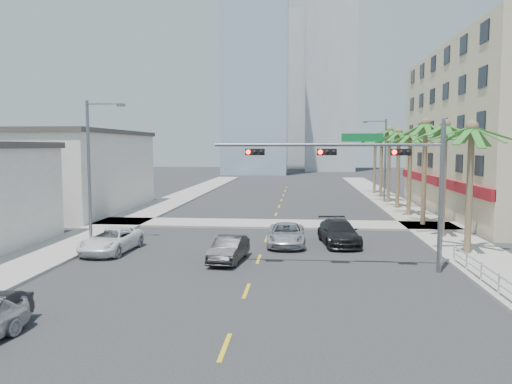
# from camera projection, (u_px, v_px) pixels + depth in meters

# --- Properties ---
(ground) EXTENTS (260.00, 260.00, 0.00)m
(ground) POSITION_uv_depth(u_px,v_px,m) (234.00, 324.00, 17.21)
(ground) COLOR #262628
(ground) RESTS_ON ground
(sidewalk_right) EXTENTS (4.00, 120.00, 0.15)m
(sidewalk_right) POSITION_uv_depth(u_px,v_px,m) (436.00, 230.00, 35.94)
(sidewalk_right) COLOR gray
(sidewalk_right) RESTS_ON ground
(sidewalk_left) EXTENTS (4.00, 120.00, 0.15)m
(sidewalk_left) POSITION_uv_depth(u_px,v_px,m) (114.00, 226.00, 38.14)
(sidewalk_left) COLOR gray
(sidewalk_left) RESTS_ON ground
(sidewalk_cross) EXTENTS (80.00, 4.00, 0.15)m
(sidewalk_cross) POSITION_uv_depth(u_px,v_px,m) (272.00, 224.00, 39.02)
(sidewalk_cross) COLOR gray
(sidewalk_cross) RESTS_ON ground
(building_left_far) EXTENTS (11.00, 18.00, 7.20)m
(building_left_far) POSITION_uv_depth(u_px,v_px,m) (67.00, 173.00, 46.43)
(building_left_far) COLOR beige
(building_left_far) RESTS_ON ground
(tower_far_left) EXTENTS (14.00, 14.00, 48.00)m
(tower_far_left) POSITION_uv_depth(u_px,v_px,m) (256.00, 65.00, 109.95)
(tower_far_left) COLOR #99B2C6
(tower_far_left) RESTS_ON ground
(tower_far_right) EXTENTS (12.00, 12.00, 60.00)m
(tower_far_right) POSITION_uv_depth(u_px,v_px,m) (330.00, 49.00, 122.72)
(tower_far_right) COLOR #ADADB2
(tower_far_right) RESTS_ON ground
(tower_far_center) EXTENTS (16.00, 16.00, 42.00)m
(tower_far_center) POSITION_uv_depth(u_px,v_px,m) (284.00, 93.00, 139.52)
(tower_far_center) COLOR #ADADB2
(tower_far_center) RESTS_ON ground
(traffic_signal_mast) EXTENTS (11.12, 0.54, 7.20)m
(traffic_signal_mast) POSITION_uv_depth(u_px,v_px,m) (374.00, 168.00, 24.11)
(traffic_signal_mast) COLOR slate
(traffic_signal_mast) RESTS_ON ground
(palm_tree_0) EXTENTS (4.80, 4.80, 7.80)m
(palm_tree_0) POSITION_uv_depth(u_px,v_px,m) (472.00, 129.00, 27.40)
(palm_tree_0) COLOR brown
(palm_tree_0) RESTS_ON ground
(palm_tree_1) EXTENTS (4.80, 4.80, 8.16)m
(palm_tree_1) POSITION_uv_depth(u_px,v_px,m) (445.00, 126.00, 32.53)
(palm_tree_1) COLOR brown
(palm_tree_1) RESTS_ON ground
(palm_tree_2) EXTENTS (4.80, 4.80, 8.52)m
(palm_tree_2) POSITION_uv_depth(u_px,v_px,m) (426.00, 124.00, 37.65)
(palm_tree_2) COLOR brown
(palm_tree_2) RESTS_ON ground
(palm_tree_3) EXTENTS (4.80, 4.80, 7.80)m
(palm_tree_3) POSITION_uv_depth(u_px,v_px,m) (411.00, 135.00, 42.87)
(palm_tree_3) COLOR brown
(palm_tree_3) RESTS_ON ground
(palm_tree_4) EXTENTS (4.80, 4.80, 8.16)m
(palm_tree_4) POSITION_uv_depth(u_px,v_px,m) (399.00, 133.00, 48.00)
(palm_tree_4) COLOR brown
(palm_tree_4) RESTS_ON ground
(palm_tree_5) EXTENTS (4.80, 4.80, 8.52)m
(palm_tree_5) POSITION_uv_depth(u_px,v_px,m) (390.00, 131.00, 53.12)
(palm_tree_5) COLOR brown
(palm_tree_5) RESTS_ON ground
(palm_tree_6) EXTENTS (4.80, 4.80, 7.80)m
(palm_tree_6) POSITION_uv_depth(u_px,v_px,m) (382.00, 138.00, 58.34)
(palm_tree_6) COLOR brown
(palm_tree_6) RESTS_ON ground
(palm_tree_7) EXTENTS (4.80, 4.80, 8.16)m
(palm_tree_7) POSITION_uv_depth(u_px,v_px,m) (375.00, 136.00, 63.47)
(palm_tree_7) COLOR brown
(palm_tree_7) RESTS_ON ground
(streetlight_left) EXTENTS (2.55, 0.25, 9.00)m
(streetlight_left) POSITION_uv_depth(u_px,v_px,m) (92.00, 163.00, 31.64)
(streetlight_left) COLOR slate
(streetlight_left) RESTS_ON ground
(streetlight_right) EXTENTS (2.55, 0.25, 9.00)m
(streetlight_right) POSITION_uv_depth(u_px,v_px,m) (383.00, 156.00, 53.43)
(streetlight_right) COLOR slate
(streetlight_right) RESTS_ON ground
(guardrail) EXTENTS (0.08, 8.08, 1.00)m
(guardrail) POSITION_uv_depth(u_px,v_px,m) (481.00, 269.00, 22.16)
(guardrail) COLOR silver
(guardrail) RESTS_ON ground
(car_parked_far) EXTENTS (2.63, 5.16, 1.40)m
(car_parked_far) POSITION_uv_depth(u_px,v_px,m) (111.00, 240.00, 28.89)
(car_parked_far) COLOR white
(car_parked_far) RESTS_ON ground
(car_lane_left) EXTENTS (1.85, 4.18, 1.33)m
(car_lane_left) POSITION_uv_depth(u_px,v_px,m) (229.00, 249.00, 26.55)
(car_lane_left) COLOR black
(car_lane_left) RESTS_ON ground
(car_lane_center) EXTENTS (2.34, 4.94, 1.36)m
(car_lane_center) POSITION_uv_depth(u_px,v_px,m) (286.00, 234.00, 30.88)
(car_lane_center) COLOR silver
(car_lane_center) RESTS_ON ground
(car_lane_right) EXTENTS (2.75, 5.42, 1.51)m
(car_lane_right) POSITION_uv_depth(u_px,v_px,m) (339.00, 232.00, 31.18)
(car_lane_right) COLOR black
(car_lane_right) RESTS_ON ground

